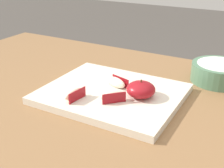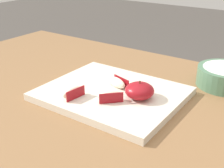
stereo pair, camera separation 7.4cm
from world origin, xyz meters
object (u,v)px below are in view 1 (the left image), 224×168
at_px(apple_half_skin_up, 141,89).
at_px(apple_wedge_back, 113,96).
at_px(ceramic_fruit_bowl, 219,72).
at_px(apple_wedge_right, 74,94).
at_px(apple_wedge_left, 116,82).
at_px(cutting_board, 112,94).

bearing_deg(apple_half_skin_up, apple_wedge_back, -131.24).
xyz_separation_m(apple_wedge_back, ceramic_fruit_bowl, (0.21, 0.32, -0.00)).
relative_size(apple_half_skin_up, apple_wedge_back, 1.24).
xyz_separation_m(apple_wedge_right, apple_wedge_left, (0.06, 0.12, 0.00)).
bearing_deg(apple_wedge_left, apple_wedge_back, -67.30).
xyz_separation_m(apple_half_skin_up, ceramic_fruit_bowl, (0.15, 0.26, -0.01)).
relative_size(apple_wedge_back, apple_wedge_right, 0.92).
xyz_separation_m(apple_wedge_back, apple_wedge_right, (-0.10, -0.04, 0.00)).
relative_size(apple_wedge_right, ceramic_fruit_bowl, 0.40).
distance_m(apple_wedge_left, ceramic_fruit_bowl, 0.34).
bearing_deg(ceramic_fruit_bowl, apple_wedge_left, -135.93).
bearing_deg(apple_wedge_right, cutting_board, 56.91).
height_order(apple_wedge_back, apple_wedge_right, same).
height_order(apple_half_skin_up, ceramic_fruit_bowl, apple_half_skin_up).
distance_m(apple_wedge_right, apple_wedge_left, 0.14).
bearing_deg(apple_half_skin_up, cutting_board, -177.64).
bearing_deg(apple_half_skin_up, apple_wedge_left, 164.71).
height_order(apple_half_skin_up, apple_wedge_left, apple_half_skin_up).
height_order(apple_wedge_back, ceramic_fruit_bowl, ceramic_fruit_bowl).
height_order(cutting_board, apple_wedge_right, apple_wedge_right).
xyz_separation_m(cutting_board, apple_wedge_left, (-0.00, 0.03, 0.02)).
distance_m(cutting_board, apple_wedge_back, 0.07).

